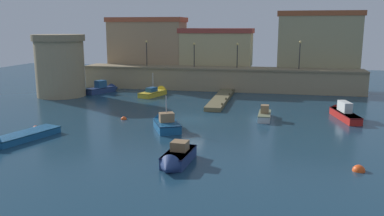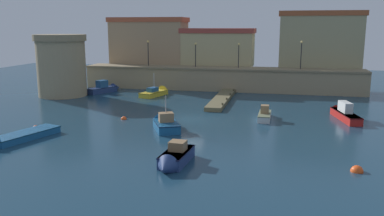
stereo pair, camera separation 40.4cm
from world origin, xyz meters
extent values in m
plane|color=#19384C|center=(0.00, 0.00, 0.00)|extent=(102.40, 102.40, 0.00)
cube|color=#9E8966|center=(0.00, 18.95, 1.48)|extent=(39.01, 3.76, 2.96)
cube|color=#817053|center=(0.00, 18.95, 3.08)|extent=(39.01, 4.06, 0.24)
cube|color=tan|center=(-11.93, 23.42, 6.22)|extent=(11.35, 5.19, 6.52)
cube|color=#A84F33|center=(-11.93, 23.42, 9.83)|extent=(11.80, 5.40, 0.70)
cube|color=tan|center=(-1.06, 23.63, 5.41)|extent=(10.47, 5.61, 4.90)
cube|color=#9B3E34|center=(-1.06, 23.63, 8.21)|extent=(10.89, 5.83, 0.70)
cube|color=tan|center=(13.51, 22.66, 6.60)|extent=(11.13, 3.67, 7.29)
cube|color=#9A4D2C|center=(13.51, 22.66, 10.60)|extent=(11.57, 3.82, 0.70)
cylinder|color=#9E8966|center=(-19.16, 9.65, 3.52)|extent=(6.08, 6.08, 7.04)
cylinder|color=#867556|center=(-19.16, 9.65, 7.44)|extent=(6.56, 6.56, 0.80)
cube|color=brown|center=(1.52, 10.40, 0.23)|extent=(1.82, 13.33, 0.46)
cylinder|color=#453E2A|center=(2.34, 15.40, 0.35)|extent=(0.20, 0.20, 0.70)
cylinder|color=#453E2A|center=(2.34, 12.07, 0.35)|extent=(0.20, 0.20, 0.70)
cylinder|color=#453E2A|center=(2.34, 8.74, 0.35)|extent=(0.20, 0.20, 0.70)
cylinder|color=#453E2A|center=(2.34, 5.40, 0.35)|extent=(0.20, 0.20, 0.70)
cylinder|color=black|center=(-10.61, 18.95, 4.87)|extent=(0.12, 0.12, 3.35)
sphere|color=#F9D172|center=(-10.61, 18.95, 6.70)|extent=(0.32, 0.32, 0.32)
cylinder|color=black|center=(-3.57, 18.95, 4.74)|extent=(0.12, 0.12, 3.08)
sphere|color=#F9D172|center=(-3.57, 18.95, 6.43)|extent=(0.32, 0.32, 0.32)
cylinder|color=black|center=(2.52, 18.95, 4.75)|extent=(0.12, 0.12, 3.09)
sphere|color=#F9D172|center=(2.52, 18.95, 6.44)|extent=(0.32, 0.32, 0.32)
cylinder|color=black|center=(10.88, 18.95, 4.92)|extent=(0.12, 0.12, 3.44)
sphere|color=#F9D172|center=(10.88, 18.95, 6.79)|extent=(0.32, 0.32, 0.32)
cube|color=navy|center=(1.94, -12.59, 0.39)|extent=(1.72, 3.57, 0.78)
cone|color=navy|center=(1.79, -14.76, 0.39)|extent=(1.47, 1.07, 1.40)
cube|color=#141836|center=(1.94, -12.59, 0.74)|extent=(1.75, 3.64, 0.08)
cube|color=olive|center=(1.96, -12.37, 1.09)|extent=(1.12, 1.09, 0.62)
cube|color=silver|center=(7.03, 1.36, 0.33)|extent=(1.14, 3.45, 0.65)
cone|color=silver|center=(7.05, 3.51, 0.33)|extent=(1.06, 0.97, 1.05)
cube|color=#717857|center=(7.03, 1.36, 0.61)|extent=(1.17, 3.52, 0.08)
cube|color=olive|center=(7.03, 1.39, 1.04)|extent=(0.76, 0.89, 0.77)
cube|color=#99B7C6|center=(7.03, 1.83, 1.07)|extent=(0.68, 0.07, 0.46)
cube|color=gold|center=(-7.59, 11.90, 0.31)|extent=(2.79, 4.60, 0.61)
cone|color=gold|center=(-6.83, 14.50, 0.31)|extent=(1.84, 1.60, 1.56)
cube|color=olive|center=(-7.59, 11.90, 0.57)|extent=(2.85, 4.69, 0.08)
cube|color=navy|center=(-7.65, 11.69, 0.88)|extent=(1.30, 1.67, 0.54)
cylinder|color=#B2B2B7|center=(-7.55, 12.02, 1.80)|extent=(0.08, 0.08, 2.37)
cube|color=red|center=(14.66, 3.03, 0.36)|extent=(2.32, 5.59, 0.73)
cone|color=red|center=(13.95, 6.33, 0.36)|extent=(1.41, 1.61, 1.14)
cube|color=#4C0B0D|center=(14.66, 3.03, 0.69)|extent=(2.37, 5.70, 0.08)
cube|color=silver|center=(14.60, 3.29, 1.21)|extent=(1.18, 2.17, 0.98)
cube|color=#99B7C6|center=(14.39, 4.29, 1.26)|extent=(0.69, 0.20, 0.59)
cube|color=#195689|center=(-1.09, -4.59, 0.37)|extent=(3.19, 3.92, 0.75)
cone|color=#195689|center=(-2.05, -2.65, 0.37)|extent=(2.00, 1.65, 1.75)
cube|color=#0D203D|center=(-1.09, -4.59, 0.71)|extent=(3.26, 4.00, 0.08)
cube|color=olive|center=(-1.14, -4.49, 1.14)|extent=(1.50, 1.35, 0.78)
cube|color=#99B7C6|center=(-1.34, -4.08, 1.18)|extent=(1.01, 0.54, 0.47)
cylinder|color=#B2B2B7|center=(-1.20, -4.37, 1.87)|extent=(0.08, 0.08, 2.24)
cube|color=navy|center=(-15.27, 12.88, 0.37)|extent=(3.05, 4.38, 0.74)
cone|color=navy|center=(-14.16, 15.25, 0.37)|extent=(1.72, 1.63, 1.35)
cube|color=#0D1A33|center=(-15.27, 12.88, 0.70)|extent=(3.11, 4.47, 0.08)
cube|color=navy|center=(-15.23, 12.95, 1.22)|extent=(1.50, 1.66, 0.95)
cube|color=#195689|center=(-11.39, -9.58, 0.27)|extent=(3.35, 5.87, 0.55)
cube|color=#0A334E|center=(-11.39, -9.58, 0.51)|extent=(3.42, 5.99, 0.08)
sphere|color=#EA4C19|center=(13.30, -11.79, 0.00)|extent=(0.79, 0.79, 0.79)
sphere|color=#EA4C19|center=(-12.64, -6.37, 0.00)|extent=(0.49, 0.49, 0.49)
sphere|color=#EA4C19|center=(-6.32, -1.42, 0.00)|extent=(0.56, 0.56, 0.56)
camera|label=1|loc=(8.10, -37.35, 8.86)|focal=37.83mm
camera|label=2|loc=(8.50, -37.26, 8.86)|focal=37.83mm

